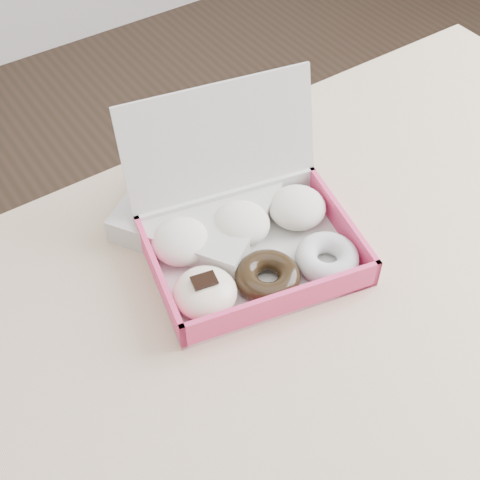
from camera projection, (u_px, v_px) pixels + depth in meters
table at (358, 316)px, 0.96m from camera, size 1.20×0.80×0.75m
donut_box at (247, 238)px, 0.91m from camera, size 0.32×0.30×0.20m
newspapers at (207, 196)px, 0.98m from camera, size 0.31×0.30×0.04m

